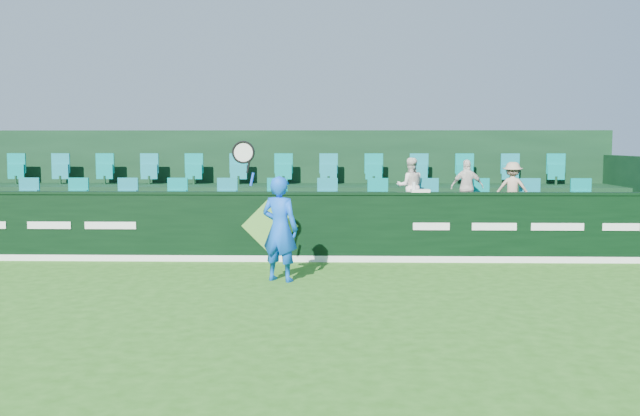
{
  "coord_description": "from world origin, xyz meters",
  "views": [
    {
      "loc": [
        1.31,
        -9.7,
        2.31
      ],
      "look_at": [
        0.99,
        2.8,
        1.15
      ],
      "focal_mm": 40.0,
      "sensor_mm": 36.0,
      "label": 1
    }
  ],
  "objects_px": {
    "spectator_left": "(410,186)",
    "drinks_bottle": "(414,187)",
    "towel": "(420,191)",
    "tennis_player": "(279,228)",
    "spectator_right": "(512,189)",
    "spectator_middle": "(467,187)"
  },
  "relations": [
    {
      "from": "towel",
      "to": "tennis_player",
      "type": "bearing_deg",
      "value": -142.0
    },
    {
      "from": "spectator_middle",
      "to": "drinks_bottle",
      "type": "bearing_deg",
      "value": 41.97
    },
    {
      "from": "spectator_left",
      "to": "tennis_player",
      "type": "bearing_deg",
      "value": 48.37
    },
    {
      "from": "spectator_left",
      "to": "spectator_right",
      "type": "xyz_separation_m",
      "value": [
        2.11,
        0.0,
        -0.04
      ]
    },
    {
      "from": "spectator_left",
      "to": "spectator_middle",
      "type": "relative_size",
      "value": 1.03
    },
    {
      "from": "towel",
      "to": "drinks_bottle",
      "type": "relative_size",
      "value": 1.79
    },
    {
      "from": "towel",
      "to": "spectator_middle",
      "type": "bearing_deg",
      "value": 45.63
    },
    {
      "from": "tennis_player",
      "to": "towel",
      "type": "distance_m",
      "value": 3.28
    },
    {
      "from": "spectator_right",
      "to": "drinks_bottle",
      "type": "relative_size",
      "value": 5.51
    },
    {
      "from": "spectator_right",
      "to": "spectator_middle",
      "type": "bearing_deg",
      "value": 13.43
    },
    {
      "from": "spectator_right",
      "to": "tennis_player",
      "type": "bearing_deg",
      "value": 47.63
    },
    {
      "from": "drinks_bottle",
      "to": "towel",
      "type": "bearing_deg",
      "value": 0.0
    },
    {
      "from": "spectator_left",
      "to": "drinks_bottle",
      "type": "distance_m",
      "value": 1.12
    },
    {
      "from": "spectator_middle",
      "to": "drinks_bottle",
      "type": "xyz_separation_m",
      "value": [
        -1.22,
        -1.12,
        0.07
      ]
    },
    {
      "from": "tennis_player",
      "to": "spectator_right",
      "type": "xyz_separation_m",
      "value": [
        4.59,
        3.12,
        0.46
      ]
    },
    {
      "from": "tennis_player",
      "to": "spectator_right",
      "type": "relative_size",
      "value": 2.15
    },
    {
      "from": "tennis_player",
      "to": "spectator_middle",
      "type": "bearing_deg",
      "value": 40.49
    },
    {
      "from": "towel",
      "to": "drinks_bottle",
      "type": "bearing_deg",
      "value": 180.0
    },
    {
      "from": "spectator_middle",
      "to": "towel",
      "type": "distance_m",
      "value": 1.57
    },
    {
      "from": "drinks_bottle",
      "to": "tennis_player",
      "type": "bearing_deg",
      "value": -140.62
    },
    {
      "from": "spectator_left",
      "to": "drinks_bottle",
      "type": "relative_size",
      "value": 5.95
    },
    {
      "from": "tennis_player",
      "to": "spectator_middle",
      "type": "distance_m",
      "value": 4.83
    }
  ]
}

